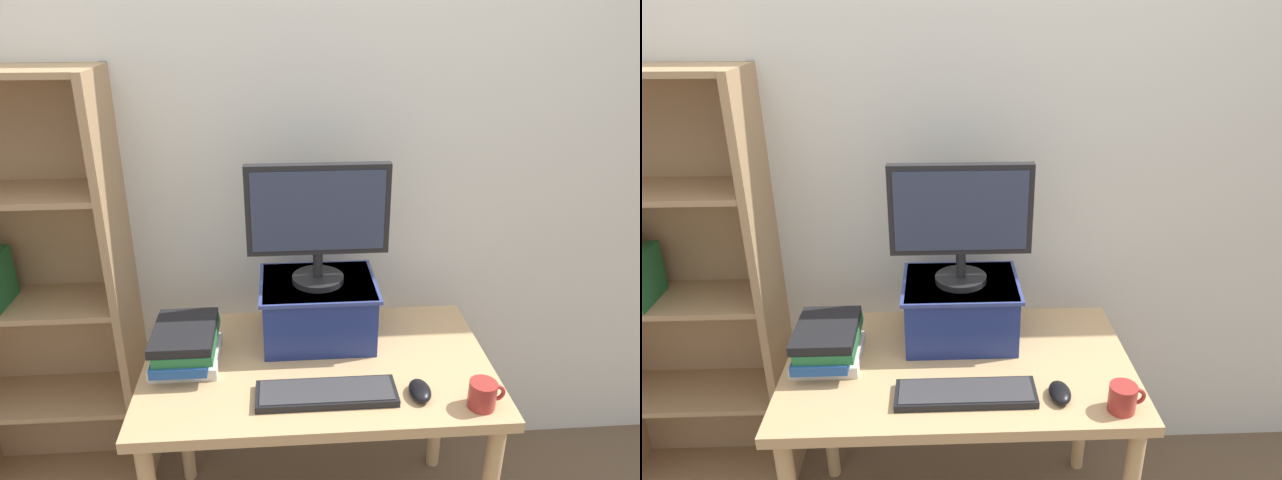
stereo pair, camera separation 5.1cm
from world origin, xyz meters
TOP-DOWN VIEW (x-y plane):
  - back_wall at (0.00, 0.47)m, footprint 7.00×0.08m
  - desk at (0.00, 0.00)m, footprint 1.10×0.65m
  - bookshelf_unit at (-1.01, 0.32)m, footprint 0.68×0.28m
  - riser_box at (0.01, 0.16)m, footprint 0.39×0.31m
  - computer_monitor at (0.01, 0.15)m, footprint 0.45×0.17m
  - keyboard at (0.01, -0.17)m, footprint 0.41×0.13m
  - computer_mouse at (0.29, -0.19)m, footprint 0.06×0.10m
  - book_stack at (-0.41, 0.02)m, footprint 0.21×0.27m
  - coffee_mug at (0.45, -0.25)m, footprint 0.11×0.08m

SIDE VIEW (x-z plane):
  - desk at x=0.00m, z-range 0.27..1.00m
  - keyboard at x=0.01m, z-range 0.73..0.75m
  - computer_mouse at x=0.29m, z-range 0.73..0.76m
  - coffee_mug at x=0.45m, z-range 0.73..0.81m
  - book_stack at x=-0.41m, z-range 0.73..0.86m
  - bookshelf_unit at x=-1.01m, z-range 0.02..1.63m
  - riser_box at x=0.01m, z-range 0.73..0.94m
  - computer_monitor at x=0.01m, z-range 0.96..1.36m
  - back_wall at x=0.00m, z-range 0.00..2.60m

